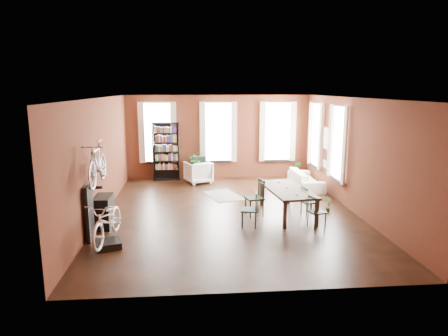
{
  "coord_description": "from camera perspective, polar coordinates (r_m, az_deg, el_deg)",
  "views": [
    {
      "loc": [
        -1.07,
        -10.76,
        3.46
      ],
      "look_at": [
        -0.11,
        0.6,
        1.17
      ],
      "focal_mm": 32.0,
      "sensor_mm": 36.0,
      "label": 1
    }
  ],
  "objects": [
    {
      "name": "bicycle_floor",
      "position": [
        9.04,
        -16.44,
        -4.66
      ],
      "size": [
        0.73,
        1.0,
        1.77
      ],
      "primitive_type": "imported",
      "rotation": [
        0.0,
        0.0,
        -0.12
      ],
      "color": "silver",
      "rests_on": "bike_trainer"
    },
    {
      "name": "bike_wall_rack",
      "position": [
        9.68,
        -18.67,
        -6.12
      ],
      "size": [
        0.16,
        0.6,
        1.3
      ],
      "primitive_type": "cube",
      "color": "black",
      "rests_on": "ground"
    },
    {
      "name": "plant_on_stand",
      "position": [
        14.6,
        -4.03,
        0.93
      ],
      "size": [
        0.73,
        0.76,
        0.47
      ],
      "primitive_type": "imported",
      "rotation": [
        0.0,
        0.0,
        0.36
      ],
      "color": "#245321",
      "rests_on": "plant_stand"
    },
    {
      "name": "dining_chair_a",
      "position": [
        10.13,
        3.61,
        -5.95
      ],
      "size": [
        0.48,
        0.48,
        0.89
      ],
      "primitive_type": "cube",
      "rotation": [
        0.0,
        0.0,
        -1.74
      ],
      "color": "#1B3D3B",
      "rests_on": "ground"
    },
    {
      "name": "plant_by_sofa",
      "position": [
        15.96,
        10.3,
        -0.81
      ],
      "size": [
        0.55,
        0.72,
        0.28
      ],
      "primitive_type": "imported",
      "rotation": [
        0.0,
        0.0,
        -0.35
      ],
      "color": "#295923",
      "rests_on": "ground"
    },
    {
      "name": "plant_small",
      "position": [
        11.76,
        14.62,
        -5.7
      ],
      "size": [
        0.42,
        0.5,
        0.16
      ],
      "primitive_type": "imported",
      "rotation": [
        0.0,
        0.0,
        0.51
      ],
      "color": "#305823",
      "rests_on": "ground"
    },
    {
      "name": "dining_chair_b",
      "position": [
        10.99,
        4.37,
        -4.28
      ],
      "size": [
        0.55,
        0.55,
        1.0
      ],
      "primitive_type": "cube",
      "rotation": [
        0.0,
        0.0,
        -1.36
      ],
      "color": "black",
      "rests_on": "ground"
    },
    {
      "name": "plant_stand",
      "position": [
        14.72,
        -4.06,
        -1.08
      ],
      "size": [
        0.36,
        0.36,
        0.58
      ],
      "primitive_type": "cube",
      "rotation": [
        0.0,
        0.0,
        0.3
      ],
      "color": "black",
      "rests_on": "ground"
    },
    {
      "name": "bicycle_hung",
      "position": [
        9.3,
        -17.75,
        2.62
      ],
      "size": [
        0.47,
        1.0,
        1.66
      ],
      "primitive_type": "imported",
      "color": "#A5A8AD",
      "rests_on": "bike_wall_rack"
    },
    {
      "name": "room",
      "position": [
        11.53,
        1.76,
        4.78
      ],
      "size": [
        9.0,
        9.04,
        3.22
      ],
      "color": "black",
      "rests_on": "ground"
    },
    {
      "name": "console_table",
      "position": [
        10.56,
        -16.8,
        -5.97
      ],
      "size": [
        0.4,
        0.8,
        0.8
      ],
      "primitive_type": "cube",
      "color": "black",
      "rests_on": "ground"
    },
    {
      "name": "cream_sofa",
      "position": [
        14.28,
        11.63,
        -1.2
      ],
      "size": [
        0.61,
        2.08,
        0.81
      ],
      "primitive_type": "imported",
      "rotation": [
        0.0,
        0.0,
        1.57
      ],
      "color": "beige",
      "rests_on": "ground"
    },
    {
      "name": "dining_table",
      "position": [
        11.16,
        8.97,
        -4.79
      ],
      "size": [
        1.25,
        2.32,
        0.76
      ],
      "primitive_type": "cube",
      "rotation": [
        0.0,
        0.0,
        0.11
      ],
      "color": "#47362A",
      "rests_on": "ground"
    },
    {
      "name": "dining_chair_d",
      "position": [
        11.18,
        12.07,
        -4.7
      ],
      "size": [
        0.45,
        0.45,
        0.82
      ],
      "primitive_type": "cube",
      "rotation": [
        0.0,
        0.0,
        1.78
      ],
      "color": "#1A3A39",
      "rests_on": "ground"
    },
    {
      "name": "dining_chair_c",
      "position": [
        10.32,
        13.14,
        -6.09
      ],
      "size": [
        0.47,
        0.47,
        0.83
      ],
      "primitive_type": "cube",
      "rotation": [
        0.0,
        0.0,
        1.85
      ],
      "color": "black",
      "rests_on": "ground"
    },
    {
      "name": "white_armchair",
      "position": [
        14.76,
        -3.69,
        -0.45
      ],
      "size": [
        1.09,
        1.06,
        0.88
      ],
      "primitive_type": "imported",
      "rotation": [
        0.0,
        0.0,
        3.52
      ],
      "color": "white",
      "rests_on": "ground"
    },
    {
      "name": "bookshelf",
      "position": [
        15.27,
        -8.28,
        2.37
      ],
      "size": [
        1.0,
        0.32,
        2.2
      ],
      "primitive_type": "cube",
      "color": "black",
      "rests_on": "ground"
    },
    {
      "name": "striped_rug",
      "position": [
        13.06,
        -0.11,
        -3.95
      ],
      "size": [
        1.34,
        1.7,
        0.01
      ],
      "primitive_type": "cube",
      "rotation": [
        0.0,
        0.0,
        0.31
      ],
      "color": "black",
      "rests_on": "ground"
    },
    {
      "name": "bike_trainer",
      "position": [
        9.31,
        -16.2,
        -10.41
      ],
      "size": [
        0.65,
        0.65,
        0.15
      ],
      "primitive_type": "cube",
      "rotation": [
        0.0,
        0.0,
        0.32
      ],
      "color": "black",
      "rests_on": "ground"
    }
  ]
}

